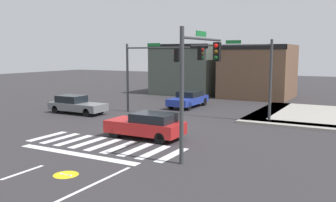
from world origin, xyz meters
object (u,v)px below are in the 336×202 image
(traffic_signal_northwest, at_px, (149,64))
(car_blue, at_px, (189,99))
(car_red, at_px, (147,125))
(traffic_signal_northeast, at_px, (237,63))
(car_gray, at_px, (76,105))
(traffic_signal_southeast, at_px, (199,69))

(traffic_signal_northwest, bearing_deg, car_blue, 75.30)
(car_red, bearing_deg, traffic_signal_northeast, -107.01)
(car_blue, bearing_deg, car_gray, -40.58)
(traffic_signal_southeast, relative_size, car_red, 1.34)
(traffic_signal_southeast, height_order, car_blue, traffic_signal_southeast)
(traffic_signal_northwest, distance_m, traffic_signal_southeast, 11.92)
(traffic_signal_northwest, bearing_deg, car_red, -59.61)
(traffic_signal_northwest, xyz_separation_m, traffic_signal_northeast, (6.65, 0.75, 0.13))
(traffic_signal_northeast, bearing_deg, traffic_signal_northwest, 6.43)
(traffic_signal_northwest, xyz_separation_m, car_gray, (-4.97, -2.71, -3.09))
(traffic_signal_northeast, xyz_separation_m, car_blue, (-5.48, 3.72, -3.19))
(car_red, bearing_deg, traffic_signal_northwest, -59.61)
(traffic_signal_northeast, bearing_deg, traffic_signal_southeast, 97.99)
(traffic_signal_northwest, height_order, car_blue, traffic_signal_northwest)
(traffic_signal_northwest, relative_size, car_gray, 1.20)
(traffic_signal_southeast, distance_m, car_gray, 14.71)
(traffic_signal_northeast, bearing_deg, car_blue, -34.19)
(traffic_signal_southeast, bearing_deg, traffic_signal_northwest, 42.14)
(car_blue, distance_m, car_gray, 9.45)
(traffic_signal_northeast, bearing_deg, car_gray, 16.55)
(car_blue, distance_m, car_red, 12.06)
(traffic_signal_southeast, bearing_deg, car_gray, 64.69)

